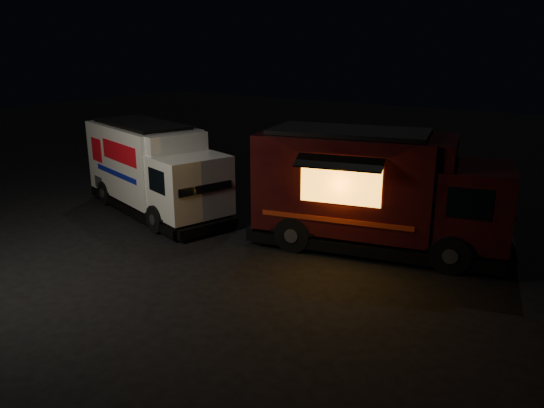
{
  "coord_description": "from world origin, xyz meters",
  "views": [
    {
      "loc": [
        10.17,
        -9.43,
        5.52
      ],
      "look_at": [
        1.97,
        2.0,
        1.32
      ],
      "focal_mm": 35.0,
      "sensor_mm": 36.0,
      "label": 1
    }
  ],
  "objects": [
    {
      "name": "ground",
      "position": [
        0.0,
        0.0,
        0.0
      ],
      "size": [
        80.0,
        80.0,
        0.0
      ],
      "primitive_type": "plane",
      "color": "black",
      "rests_on": "ground"
    },
    {
      "name": "white_truck",
      "position": [
        -3.27,
        2.53,
        1.51
      ],
      "size": [
        7.03,
        3.95,
        3.02
      ],
      "primitive_type": null,
      "rotation": [
        0.0,
        0.0,
        -0.27
      ],
      "color": "silver",
      "rests_on": "ground"
    },
    {
      "name": "red_truck",
      "position": [
        4.34,
        3.88,
        1.66
      ],
      "size": [
        7.59,
        4.36,
        3.33
      ],
      "primitive_type": null,
      "rotation": [
        0.0,
        0.0,
        0.26
      ],
      "color": "#390F0A",
      "rests_on": "ground"
    }
  ]
}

